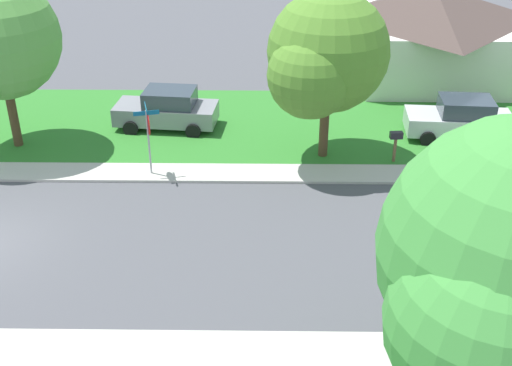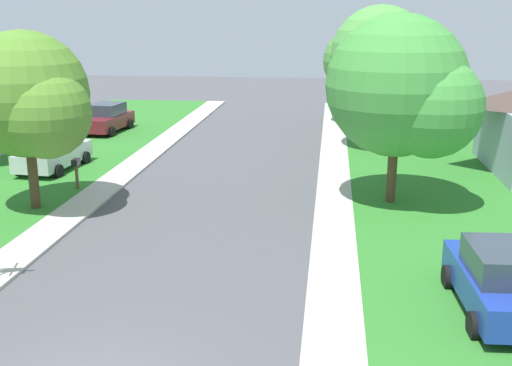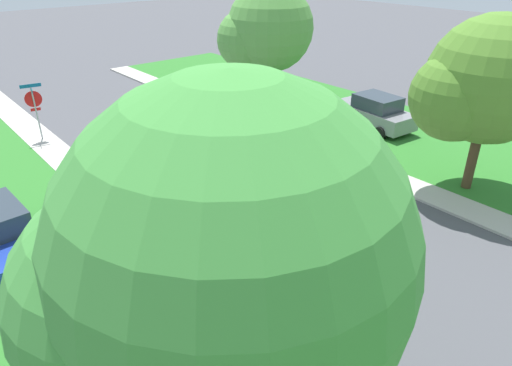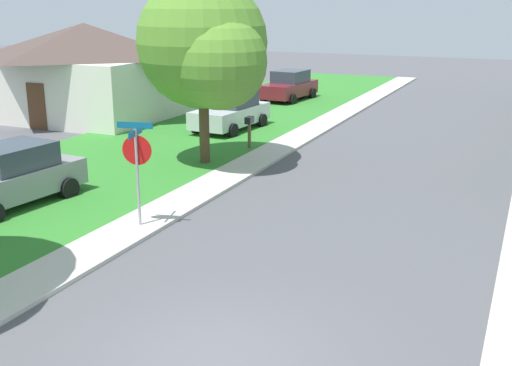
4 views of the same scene
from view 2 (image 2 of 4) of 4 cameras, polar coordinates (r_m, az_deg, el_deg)
name	(u,v)px [view 2 (image 2 of 4)]	position (r m, az deg, el deg)	size (l,w,h in m)	color
sidewalk_east	(334,212)	(23.17, 7.03, -2.60)	(1.40, 56.00, 0.10)	#B7B2A8
lawn_east	(467,217)	(23.69, 18.48, -2.92)	(8.00, 56.00, 0.08)	#2D7528
sidewalk_west	(85,203)	(24.92, -15.13, -1.75)	(1.40, 56.00, 0.10)	#B7B2A8
car_maroon_across_road	(107,118)	(39.13, -13.27, 5.67)	(2.34, 4.45, 1.76)	maroon
car_blue_near_corner	(501,280)	(16.40, 21.17, -8.17)	(2.20, 4.38, 1.76)	#1E389E
car_silver_kerbside_mid	(54,152)	(30.43, -17.73, 2.70)	(2.28, 4.42, 1.76)	silver
tree_sidewalk_mid	(359,64)	(41.07, 9.26, 10.56)	(4.37, 4.06, 6.06)	#4C3823
tree_sidewalk_near	(386,59)	(33.26, 11.65, 10.85)	(5.44, 5.06, 7.43)	#4C3823
tree_across_right	(406,91)	(23.68, 13.31, 8.06)	(5.59, 5.20, 7.08)	#4C3823
tree_corner_large	(30,99)	(23.71, -19.63, 7.11)	(4.81, 4.48, 6.50)	#4C3823
mailbox	(76,166)	(26.72, -15.88, 1.47)	(0.28, 0.50, 1.31)	brown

